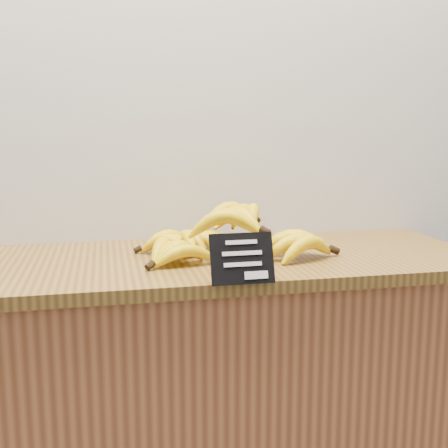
% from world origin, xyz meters
% --- Properties ---
extents(counter, '(1.41, 0.50, 0.90)m').
position_xyz_m(counter, '(0.07, 2.75, 0.45)').
color(counter, '#A66035').
rests_on(counter, ground).
extents(counter_top, '(1.34, 0.54, 0.03)m').
position_xyz_m(counter_top, '(0.07, 2.75, 0.92)').
color(counter_top, brown).
rests_on(counter_top, counter).
extents(chalkboard_sign, '(0.14, 0.04, 0.11)m').
position_xyz_m(chalkboard_sign, '(0.06, 2.48, 0.98)').
color(chalkboard_sign, black).
rests_on(chalkboard_sign, counter_top).
extents(banana_pile, '(0.51, 0.36, 0.12)m').
position_xyz_m(banana_pile, '(0.08, 2.74, 0.98)').
color(banana_pile, yellow).
rests_on(banana_pile, counter_top).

